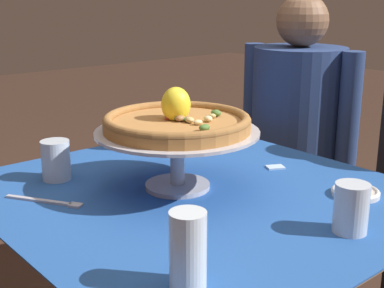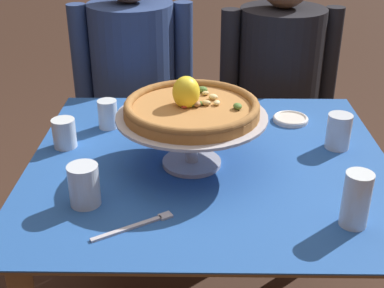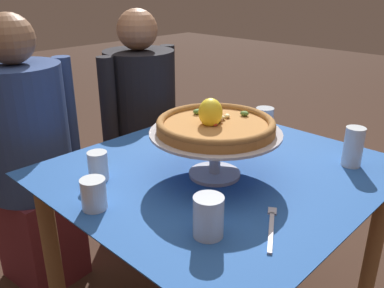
{
  "view_description": "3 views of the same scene",
  "coord_description": "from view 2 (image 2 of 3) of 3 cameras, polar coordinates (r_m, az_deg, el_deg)",
  "views": [
    {
      "loc": [
        0.97,
        -0.85,
        1.22
      ],
      "look_at": [
        -0.08,
        0.05,
        0.82
      ],
      "focal_mm": 49.79,
      "sensor_mm": 36.0,
      "label": 1
    },
    {
      "loc": [
        -0.03,
        -1.34,
        1.45
      ],
      "look_at": [
        -0.05,
        0.01,
        0.77
      ],
      "focal_mm": 48.38,
      "sensor_mm": 36.0,
      "label": 2
    },
    {
      "loc": [
        -0.97,
        -0.81,
        1.33
      ],
      "look_at": [
        -0.11,
        0.03,
        0.84
      ],
      "focal_mm": 37.91,
      "sensor_mm": 36.0,
      "label": 3
    }
  ],
  "objects": [
    {
      "name": "water_glass_side_left",
      "position": [
        1.64,
        -13.88,
        0.97
      ],
      "size": [
        0.07,
        0.07,
        0.09
      ],
      "color": "silver",
      "rests_on": "dining_table"
    },
    {
      "name": "side_plate",
      "position": [
        1.81,
        10.81,
        2.74
      ],
      "size": [
        0.12,
        0.12,
        0.02
      ],
      "color": "silver",
      "rests_on": "dining_table"
    },
    {
      "name": "water_glass_side_right",
      "position": [
        1.64,
        15.83,
        1.12
      ],
      "size": [
        0.07,
        0.07,
        0.11
      ],
      "color": "silver",
      "rests_on": "dining_table"
    },
    {
      "name": "water_glass_front_left",
      "position": [
        1.33,
        -11.78,
        -4.72
      ],
      "size": [
        0.08,
        0.08,
        0.11
      ],
      "color": "silver",
      "rests_on": "dining_table"
    },
    {
      "name": "sugar_packet",
      "position": [
        1.79,
        1.99,
        2.81
      ],
      "size": [
        0.06,
        0.06,
        0.0
      ],
      "primitive_type": "cube",
      "rotation": [
        0.0,
        0.0,
        1.08
      ],
      "color": "silver",
      "rests_on": "dining_table"
    },
    {
      "name": "dining_table",
      "position": [
        1.58,
        1.87,
        -5.29
      ],
      "size": [
        1.06,
        0.99,
        0.72
      ],
      "color": "olive",
      "rests_on": "ground"
    },
    {
      "name": "pizza_stand",
      "position": [
        1.45,
        -0.03,
        1.9
      ],
      "size": [
        0.42,
        0.42,
        0.16
      ],
      "color": "#B7B7C1",
      "rests_on": "dining_table"
    },
    {
      "name": "water_glass_front_right",
      "position": [
        1.28,
        17.61,
        -6.13
      ],
      "size": [
        0.07,
        0.07,
        0.14
      ],
      "color": "silver",
      "rests_on": "dining_table"
    },
    {
      "name": "pizza",
      "position": [
        1.43,
        -0.06,
        4.13
      ],
      "size": [
        0.38,
        0.38,
        0.11
      ],
      "color": "#AD753D",
      "rests_on": "pizza_stand"
    },
    {
      "name": "diner_left",
      "position": [
        2.32,
        -6.31,
        5.01
      ],
      "size": [
        0.52,
        0.39,
        1.21
      ],
      "color": "maroon",
      "rests_on": "ground"
    },
    {
      "name": "diner_right",
      "position": [
        2.34,
        9.32,
        4.76
      ],
      "size": [
        0.52,
        0.4,
        1.2
      ],
      "color": "black",
      "rests_on": "ground"
    },
    {
      "name": "water_glass_back_left",
      "position": [
        1.74,
        -9.26,
        3.12
      ],
      "size": [
        0.06,
        0.06,
        0.1
      ],
      "color": "silver",
      "rests_on": "dining_table"
    },
    {
      "name": "dinner_fork",
      "position": [
        1.25,
        -6.05,
        -8.89
      ],
      "size": [
        0.19,
        0.13,
        0.01
      ],
      "color": "#B7B7C1",
      "rests_on": "dining_table"
    }
  ]
}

